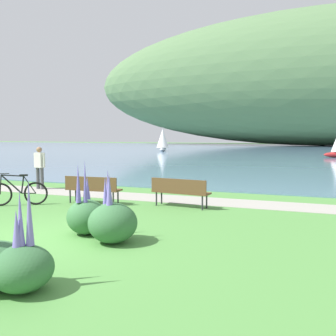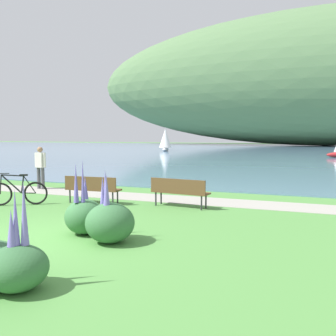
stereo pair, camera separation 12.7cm
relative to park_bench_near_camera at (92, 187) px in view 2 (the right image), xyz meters
The scene contains 12 objects.
ground_plane 4.18m from the park_bench_near_camera, 75.20° to the right, with size 200.00×200.00×0.00m, color #518E42.
bay_water 43.90m from the park_bench_near_camera, 88.62° to the left, with size 180.00×80.00×0.04m, color #5B7F9E.
distant_hillside 75.03m from the park_bench_near_camera, 83.57° to the left, with size 101.00×28.00×27.55m, color #567A4C.
shoreline_path 2.09m from the park_bench_near_camera, 58.45° to the left, with size 60.00×1.50×0.01m, color #A39E93.
park_bench_near_camera is the anchor object (origin of this frame).
park_bench_further_along 2.82m from the park_bench_near_camera, ahead, with size 1.84×0.68×0.88m.
bicycle_leaning_near_bench 2.28m from the park_bench_near_camera, 151.87° to the right, with size 1.53×1.00×1.01m.
person_at_shoreline 4.29m from the park_bench_near_camera, 151.59° to the left, with size 0.60×0.28×1.71m.
echium_bush_closest_to_camera 6.74m from the park_bench_near_camera, 65.81° to the right, with size 0.87×0.87×1.56m.
echium_bush_beside_closest 4.53m from the park_bench_near_camera, 52.61° to the right, with size 1.00×1.00×1.48m.
echium_bush_far_cluster 3.74m from the park_bench_near_camera, 59.60° to the right, with size 0.87×0.87×1.66m.
sailboat_mid_bay 39.15m from the park_bench_near_camera, 108.60° to the left, with size 1.99×2.87×3.25m.
Camera 2 is at (5.54, -6.11, 2.17)m, focal length 40.21 mm.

